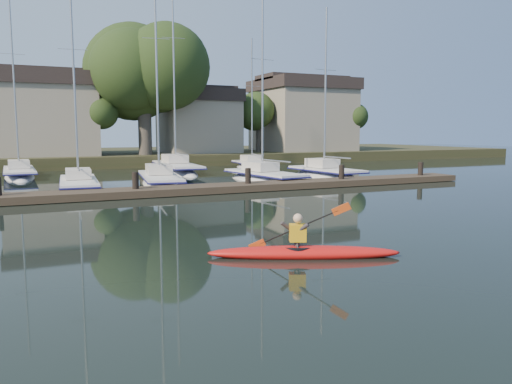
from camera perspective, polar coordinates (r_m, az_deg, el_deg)
name	(u,v)px	position (r m, az deg, el deg)	size (l,w,h in m)	color
ground	(357,255)	(13.38, 11.49, -7.02)	(160.00, 160.00, 0.00)	black
kayak	(303,250)	(12.86, 5.37, -6.60)	(4.79, 2.57, 1.58)	red
dock	(195,189)	(25.82, -7.03, 0.31)	(34.00, 2.00, 1.80)	#463428
sailboat_1	(79,193)	(28.83, -19.56, -0.10)	(2.45, 8.02, 12.94)	white
sailboat_2	(160,188)	(30.21, -10.92, 0.48)	(3.18, 9.02, 14.62)	white
sailboat_3	(264,184)	(31.59, 0.95, 0.87)	(3.24, 8.38, 13.17)	white
sailboat_4	(326,181)	(34.47, 7.96, 1.30)	(2.89, 7.62, 12.67)	white
sailboat_5	(20,180)	(38.13, -25.39, 1.28)	(2.32, 8.72, 14.34)	white
sailboat_6	(177,174)	(39.35, -9.04, 2.00)	(2.88, 11.08, 17.45)	white
sailboat_7	(253,171)	(42.05, -0.37, 2.44)	(2.50, 7.52, 11.92)	white
shore	(130,130)	(51.60, -14.23, 6.87)	(90.00, 25.25, 12.75)	#2C3118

